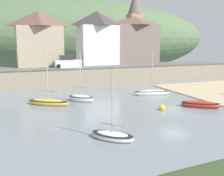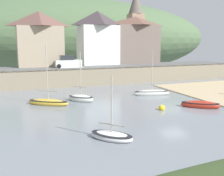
{
  "view_description": "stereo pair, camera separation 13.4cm",
  "coord_description": "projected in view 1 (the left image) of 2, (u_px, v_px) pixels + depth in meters",
  "views": [
    {
      "loc": [
        -14.92,
        -21.59,
        6.47
      ],
      "look_at": [
        -4.71,
        4.75,
        1.58
      ],
      "focal_mm": 43.26,
      "sensor_mm": 36.0,
      "label": 1
    },
    {
      "loc": [
        -14.79,
        -21.64,
        6.47
      ],
      "look_at": [
        -4.71,
        4.75,
        1.58
      ],
      "focal_mm": 43.26,
      "sensor_mm": 36.0,
      "label": 2
    }
  ],
  "objects": [
    {
      "name": "mooring_buoy",
      "position": [
        162.0,
        108.0,
        25.79
      ],
      "size": [
        0.63,
        0.63,
        0.63
      ],
      "color": "yellow",
      "rests_on": "ground"
    },
    {
      "name": "waterfront_building_centre",
      "position": [
        97.0,
        37.0,
        48.3
      ],
      "size": [
        6.85,
        5.64,
        9.39
      ],
      "color": "white",
      "rests_on": "ground"
    },
    {
      "name": "waterfront_building_right",
      "position": [
        135.0,
        40.0,
        51.02
      ],
      "size": [
        8.54,
        5.21,
        8.67
      ],
      "color": "#73645B",
      "rests_on": "ground"
    },
    {
      "name": "waterfront_building_left",
      "position": [
        39.0,
        38.0,
        44.73
      ],
      "size": [
        7.54,
        5.82,
        8.95
      ],
      "color": "tan",
      "rests_on": "ground"
    },
    {
      "name": "parked_car_near_slipway",
      "position": [
        68.0,
        62.0,
        42.57
      ],
      "size": [
        4.17,
        1.88,
        1.95
      ],
      "rotation": [
        0.0,
        0.0,
        -0.04
      ],
      "color": "silver",
      "rests_on": "ground"
    },
    {
      "name": "sailboat_nearest_shore",
      "position": [
        81.0,
        98.0,
        29.61
      ],
      "size": [
        3.06,
        3.07,
        5.57
      ],
      "rotation": [
        0.0,
        0.0,
        -0.79
      ],
      "color": "silver",
      "rests_on": "ground"
    },
    {
      "name": "hillside_backdrop",
      "position": [
        76.0,
        38.0,
        77.01
      ],
      "size": [
        80.0,
        44.0,
        21.22
      ],
      "color": "#506945",
      "rests_on": "ground"
    },
    {
      "name": "sailboat_white_hull",
      "position": [
        200.0,
        105.0,
        26.78
      ],
      "size": [
        3.72,
        3.27,
        0.87
      ],
      "rotation": [
        0.0,
        0.0,
        -0.66
      ],
      "color": "#A92A1B",
      "rests_on": "ground"
    },
    {
      "name": "church_with_spire",
      "position": [
        135.0,
        25.0,
        54.89
      ],
      "size": [
        3.0,
        3.0,
        14.37
      ],
      "color": "tan",
      "rests_on": "ground"
    },
    {
      "name": "dinghy_open_wooden",
      "position": [
        152.0,
        93.0,
        32.93
      ],
      "size": [
        4.52,
        2.02,
        5.75
      ],
      "rotation": [
        0.0,
        0.0,
        -0.26
      ],
      "color": "silver",
      "rests_on": "ground"
    },
    {
      "name": "fishing_boat_green",
      "position": [
        48.0,
        102.0,
        27.86
      ],
      "size": [
        4.35,
        3.64,
        6.33
      ],
      "rotation": [
        0.0,
        0.0,
        -0.63
      ],
      "color": "gold",
      "rests_on": "ground"
    },
    {
      "name": "sailboat_far_left",
      "position": [
        112.0,
        136.0,
        18.07
      ],
      "size": [
        3.08,
        3.24,
        4.44
      ],
      "rotation": [
        0.0,
        0.0,
        -0.85
      ],
      "color": "white",
      "rests_on": "ground"
    },
    {
      "name": "quay_seawall",
      "position": [
        111.0,
        75.0,
        42.1
      ],
      "size": [
        48.0,
        9.4,
        2.4
      ],
      "color": "gray",
      "rests_on": "ground"
    }
  ]
}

